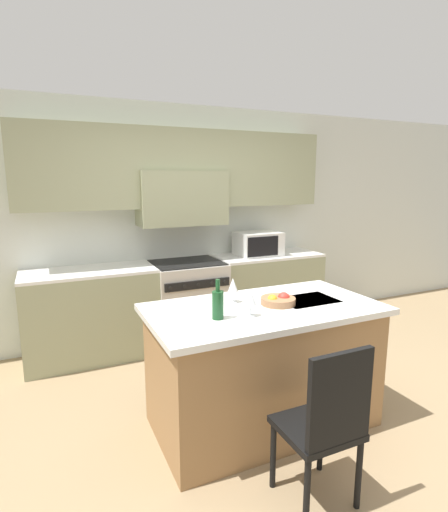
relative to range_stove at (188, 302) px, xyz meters
The scene contains 11 objects.
ground_plane 1.86m from the range_stove, 90.00° to the right, with size 10.00×10.00×0.00m, color #997F5B.
back_cabinetry 1.15m from the range_stove, 90.00° to the left, with size 10.00×0.46×2.70m.
back_counter 0.02m from the range_stove, 90.00° to the left, with size 3.43×0.62×0.95m.
range_stove is the anchor object (origin of this frame).
microwave 1.11m from the range_stove, ahead, with size 0.52×0.41×0.28m.
kitchen_island 1.74m from the range_stove, 90.21° to the right, with size 1.72×0.92×0.94m.
island_chair 2.60m from the range_stove, 92.35° to the right, with size 0.42×0.40×0.99m.
wine_bottle 1.97m from the range_stove, 103.06° to the right, with size 0.08×0.08×0.27m.
wine_glass_near 1.98m from the range_stove, 96.12° to the right, with size 0.08×0.08×0.19m.
wine_glass_far 1.67m from the range_stove, 96.43° to the right, with size 0.08×0.08×0.19m.
fruit_bowl 1.81m from the range_stove, 86.22° to the right, with size 0.26×0.26×0.09m.
Camera 1 is at (-1.45, -2.37, 1.86)m, focal length 28.00 mm.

